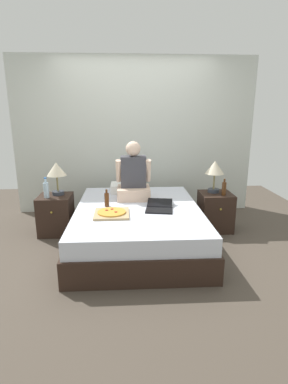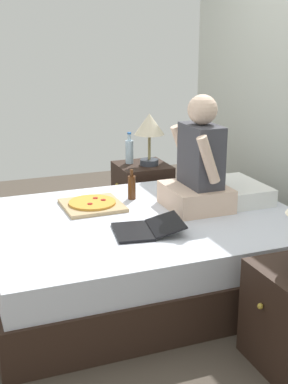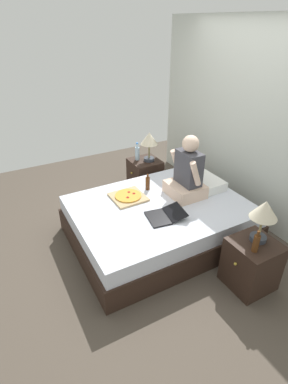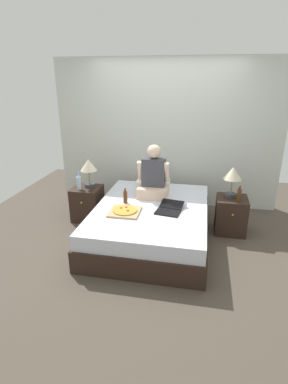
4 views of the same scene
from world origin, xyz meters
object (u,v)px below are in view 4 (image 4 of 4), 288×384
at_px(bed, 151,222).
at_px(water_bottle, 79,182).
at_px(lamp_on_right_nightstand, 233,175).
at_px(beer_bottle_on_bed, 125,197).
at_px(lamp_on_left_nightstand, 89,167).
at_px(nightstand_right, 231,215).
at_px(pizza_box, 125,211).
at_px(beer_bottle, 239,195).
at_px(nightstand_left, 88,203).
at_px(person_seated, 154,178).
at_px(laptop, 169,210).

bearing_deg(bed, water_bottle, 164.84).
height_order(lamp_on_right_nightstand, beer_bottle_on_bed, lamp_on_right_nightstand).
relative_size(water_bottle, lamp_on_right_nightstand, 0.61).
relative_size(bed, water_bottle, 7.59).
bearing_deg(lamp_on_left_nightstand, nightstand_right, -1.30).
height_order(water_bottle, pizza_box, water_bottle).
relative_size(water_bottle, pizza_box, 0.68).
distance_m(lamp_on_left_nightstand, beer_bottle_on_bed, 0.86).
bearing_deg(water_bottle, beer_bottle, -0.24).
xyz_separation_m(nightstand_left, pizza_box, (0.81, -0.68, 0.24)).
relative_size(bed, nightstand_right, 3.88).
bearing_deg(person_seated, beer_bottle_on_bed, -133.77).
xyz_separation_m(beer_bottle, person_seated, (-1.24, 0.10, 0.14)).
bearing_deg(laptop, water_bottle, 163.65).
height_order(bed, beer_bottle_on_bed, beer_bottle_on_bed).
relative_size(bed, beer_bottle_on_bed, 9.52).
height_order(water_bottle, person_seated, person_seated).
xyz_separation_m(nightstand_right, beer_bottle_on_bed, (-1.51, -0.36, 0.31)).
height_order(nightstand_left, beer_bottle, beer_bottle).
height_order(nightstand_left, laptop, laptop).
relative_size(water_bottle, laptop, 0.60).
xyz_separation_m(nightstand_left, person_seated, (1.08, -0.00, 0.51)).
bearing_deg(beer_bottle_on_bed, nightstand_left, 153.74).
relative_size(lamp_on_left_nightstand, person_seated, 0.58).
height_order(lamp_on_left_nightstand, laptop, lamp_on_left_nightstand).
bearing_deg(laptop, bed, 158.32).
height_order(pizza_box, beer_bottle_on_bed, beer_bottle_on_bed).
bearing_deg(bed, lamp_on_left_nightstand, 156.72).
height_order(bed, person_seated, person_seated).
distance_m(beer_bottle, person_seated, 1.25).
distance_m(nightstand_left, person_seated, 1.19).
xyz_separation_m(lamp_on_left_nightstand, person_seated, (1.04, -0.05, -0.09)).
bearing_deg(nightstand_right, beer_bottle_on_bed, -166.52).
bearing_deg(nightstand_right, beer_bottle, -54.99).
bearing_deg(beer_bottle, bed, -165.17).
xyz_separation_m(beer_bottle, beer_bottle_on_bed, (-1.58, -0.26, -0.05)).
relative_size(nightstand_left, laptop, 1.18).
relative_size(nightstand_left, nightstand_right, 1.00).
bearing_deg(nightstand_left, person_seated, -0.07).
bearing_deg(laptop, pizza_box, -164.18).
xyz_separation_m(nightstand_left, lamp_on_right_nightstand, (2.22, 0.05, 0.60)).
xyz_separation_m(water_bottle, laptop, (1.46, -0.43, -0.14)).
xyz_separation_m(nightstand_right, laptop, (-0.86, -0.52, 0.24)).
xyz_separation_m(lamp_on_left_nightstand, lamp_on_right_nightstand, (2.18, 0.00, 0.00)).
relative_size(lamp_on_left_nightstand, lamp_on_right_nightstand, 1.00).
bearing_deg(lamp_on_left_nightstand, water_bottle, -130.60).
bearing_deg(beer_bottle_on_bed, laptop, -13.60).
xyz_separation_m(nightstand_left, water_bottle, (-0.08, -0.09, 0.38)).
bearing_deg(nightstand_right, pizza_box, -154.61).
height_order(nightstand_left, pizza_box, nightstand_left).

